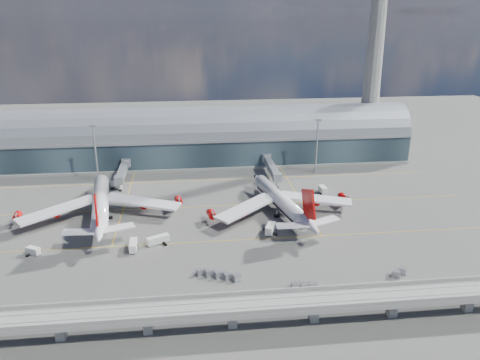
{
  "coord_description": "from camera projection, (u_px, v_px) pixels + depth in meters",
  "views": [
    {
      "loc": [
        -8.68,
        -148.8,
        71.78
      ],
      "look_at": [
        9.11,
        10.0,
        14.0
      ],
      "focal_mm": 35.0,
      "sensor_mm": 36.0,
      "label": 1
    }
  ],
  "objects": [
    {
      "name": "ground",
      "position": [
        217.0,
        228.0,
        164.38
      ],
      "size": [
        500.0,
        500.0,
        0.0
      ],
      "primitive_type": "plane",
      "color": "#474744",
      "rests_on": "ground"
    },
    {
      "name": "taxi_lines",
      "position": [
        214.0,
        204.0,
        185.04
      ],
      "size": [
        200.0,
        80.12,
        0.01
      ],
      "color": "gold",
      "rests_on": "ground"
    },
    {
      "name": "terminal",
      "position": [
        207.0,
        140.0,
        233.41
      ],
      "size": [
        200.0,
        30.0,
        28.0
      ],
      "color": "#1F2C33",
      "rests_on": "ground"
    },
    {
      "name": "control_tower",
      "position": [
        375.0,
        54.0,
        233.29
      ],
      "size": [
        19.0,
        19.0,
        103.0
      ],
      "color": "gray",
      "rests_on": "ground"
    },
    {
      "name": "guideway",
      "position": [
        232.0,
        308.0,
        111.18
      ],
      "size": [
        220.0,
        8.5,
        7.2
      ],
      "color": "gray",
      "rests_on": "ground"
    },
    {
      "name": "floodlight_mast_left",
      "position": [
        96.0,
        151.0,
        205.91
      ],
      "size": [
        3.0,
        0.7,
        25.7
      ],
      "color": "gray",
      "rests_on": "ground"
    },
    {
      "name": "floodlight_mast_right",
      "position": [
        317.0,
        145.0,
        216.38
      ],
      "size": [
        3.0,
        0.7,
        25.7
      ],
      "color": "gray",
      "rests_on": "ground"
    },
    {
      "name": "airliner_left",
      "position": [
        101.0,
        204.0,
        170.37
      ],
      "size": [
        60.17,
        63.31,
        19.31
      ],
      "rotation": [
        0.0,
        0.0,
        0.15
      ],
      "color": "white",
      "rests_on": "ground"
    },
    {
      "name": "airliner_right",
      "position": [
        282.0,
        202.0,
        174.12
      ],
      "size": [
        56.15,
        58.77,
        18.76
      ],
      "rotation": [
        0.0,
        0.0,
        0.2
      ],
      "color": "white",
      "rests_on": "ground"
    },
    {
      "name": "jet_bridge_left",
      "position": [
        123.0,
        170.0,
        208.22
      ],
      "size": [
        4.4,
        28.0,
        7.25
      ],
      "color": "gray",
      "rests_on": "ground"
    },
    {
      "name": "jet_bridge_right",
      "position": [
        271.0,
        166.0,
        213.38
      ],
      "size": [
        4.4,
        32.0,
        7.25
      ],
      "color": "gray",
      "rests_on": "ground"
    },
    {
      "name": "service_truck_0",
      "position": [
        133.0,
        245.0,
        149.02
      ],
      "size": [
        2.57,
        6.82,
        2.8
      ],
      "rotation": [
        0.0,
        0.0,
        0.03
      ],
      "color": "silver",
      "rests_on": "ground"
    },
    {
      "name": "service_truck_1",
      "position": [
        33.0,
        251.0,
        145.96
      ],
      "size": [
        4.73,
        3.78,
        2.5
      ],
      "rotation": [
        0.0,
        0.0,
        1.08
      ],
      "color": "silver",
      "rests_on": "ground"
    },
    {
      "name": "service_truck_2",
      "position": [
        158.0,
        240.0,
        152.85
      ],
      "size": [
        7.62,
        5.24,
        2.7
      ],
      "rotation": [
        0.0,
        0.0,
        2.03
      ],
      "color": "silver",
      "rests_on": "ground"
    },
    {
      "name": "service_truck_3",
      "position": [
        270.0,
        229.0,
        160.21
      ],
      "size": [
        4.65,
        6.76,
        3.05
      ],
      "rotation": [
        0.0,
        0.0,
        -0.39
      ],
      "color": "silver",
      "rests_on": "ground"
    },
    {
      "name": "service_truck_4",
      "position": [
        323.0,
        190.0,
        195.12
      ],
      "size": [
        2.96,
        5.4,
        3.03
      ],
      "rotation": [
        0.0,
        0.0,
        0.08
      ],
      "color": "silver",
      "rests_on": "ground"
    },
    {
      "name": "service_truck_5",
      "position": [
        116.0,
        185.0,
        201.12
      ],
      "size": [
        5.55,
        5.52,
        2.74
      ],
      "rotation": [
        0.0,
        0.0,
        0.79
      ],
      "color": "silver",
      "rests_on": "ground"
    },
    {
      "name": "cargo_train_0",
      "position": [
        304.0,
        285.0,
        128.32
      ],
      "size": [
        7.6,
        2.22,
        1.68
      ],
      "rotation": [
        0.0,
        0.0,
        1.66
      ],
      "color": "gray",
      "rests_on": "ground"
    },
    {
      "name": "cargo_train_1",
      "position": [
        219.0,
        275.0,
        133.46
      ],
      "size": [
        13.18,
        6.96,
        1.81
      ],
      "rotation": [
        0.0,
        0.0,
        1.98
      ],
      "color": "gray",
      "rests_on": "ground"
    },
    {
      "name": "cargo_train_2",
      "position": [
        399.0,
        272.0,
        134.62
      ],
      "size": [
        5.61,
        4.13,
        1.85
      ],
      "rotation": [
        0.0,
        0.0,
        1.07
      ],
      "color": "gray",
      "rests_on": "ground"
    }
  ]
}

